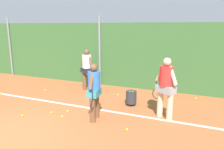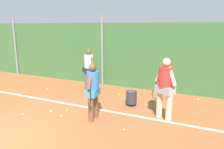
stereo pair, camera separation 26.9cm
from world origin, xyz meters
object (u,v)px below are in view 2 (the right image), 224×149
player_foreground_near (93,89)px  tennis_ball_1 (198,100)px  tennis_ball_4 (48,89)px  tennis_ball_0 (51,112)px  ball_hopper (131,97)px  player_midcourt (165,86)px  tennis_ball_12 (5,92)px  tennis_ball_6 (119,95)px  tennis_ball_8 (130,116)px  tennis_ball_11 (67,110)px  tennis_ball_10 (124,130)px  player_backcourt_far (89,67)px  tennis_ball_5 (23,114)px  tennis_ball_7 (62,116)px

player_foreground_near → tennis_ball_1: bearing=131.8°
tennis_ball_4 → player_foreground_near: bearing=-28.3°
tennis_ball_0 → tennis_ball_1: (4.07, 3.11, 0.00)m
ball_hopper → tennis_ball_0: bearing=-141.4°
ball_hopper → player_midcourt: bearing=-27.6°
tennis_ball_12 → tennis_ball_0: bearing=-14.8°
player_foreground_near → ball_hopper: player_foreground_near is taller
tennis_ball_0 → tennis_ball_6: bearing=62.7°
tennis_ball_8 → tennis_ball_11: 1.99m
tennis_ball_10 → tennis_ball_4: bearing=154.7°
ball_hopper → tennis_ball_12: (-5.13, -0.83, -0.26)m
player_backcourt_far → tennis_ball_1: 4.39m
tennis_ball_5 → tennis_ball_6: same height
player_foreground_near → tennis_ball_10: (1.08, -0.30, -0.88)m
ball_hopper → tennis_ball_0: (-2.06, -1.64, -0.26)m
tennis_ball_0 → tennis_ball_12: size_ratio=1.00×
tennis_ball_5 → tennis_ball_6: 3.53m
player_backcourt_far → tennis_ball_6: bearing=-167.9°
tennis_ball_8 → tennis_ball_12: bearing=179.0°
tennis_ball_8 → tennis_ball_5: bearing=-157.3°
player_midcourt → player_backcourt_far: size_ratio=1.04×
player_foreground_near → ball_hopper: size_ratio=3.20×
player_backcourt_far → tennis_ball_12: size_ratio=26.24×
player_foreground_near → player_backcourt_far: player_backcourt_far is taller
player_backcourt_far → tennis_ball_4: size_ratio=26.24×
ball_hopper → tennis_ball_1: ball_hopper is taller
player_foreground_near → tennis_ball_1: size_ratio=24.85×
tennis_ball_4 → tennis_ball_11: (2.16, -1.56, 0.00)m
tennis_ball_0 → ball_hopper: bearing=38.6°
tennis_ball_1 → tennis_ball_7: (-3.58, -3.25, 0.00)m
tennis_ball_7 → tennis_ball_10: same height
player_midcourt → tennis_ball_6: bearing=-6.2°
ball_hopper → tennis_ball_8: (0.28, -0.92, -0.26)m
tennis_ball_0 → tennis_ball_10: 2.53m
player_midcourt → tennis_ball_12: 6.43m
tennis_ball_1 → tennis_ball_11: (-3.68, -2.82, 0.00)m
player_midcourt → tennis_ball_0: 3.56m
tennis_ball_4 → player_backcourt_far: bearing=26.1°
player_foreground_near → tennis_ball_12: bearing=-105.4°
tennis_ball_8 → tennis_ball_12: same height
player_midcourt → tennis_ball_0: player_midcourt is taller
player_foreground_near → tennis_ball_6: 2.48m
tennis_ball_11 → ball_hopper: bearing=39.1°
player_foreground_near → tennis_ball_4: 3.75m
player_foreground_near → tennis_ball_8: (0.90, 0.59, -0.88)m
player_midcourt → ball_hopper: size_ratio=3.49×
tennis_ball_7 → tennis_ball_0: bearing=164.8°
tennis_ball_1 → tennis_ball_6: 2.90m
player_backcourt_far → tennis_ball_10: player_backcourt_far is taller
tennis_ball_8 → player_midcourt: bearing=16.8°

